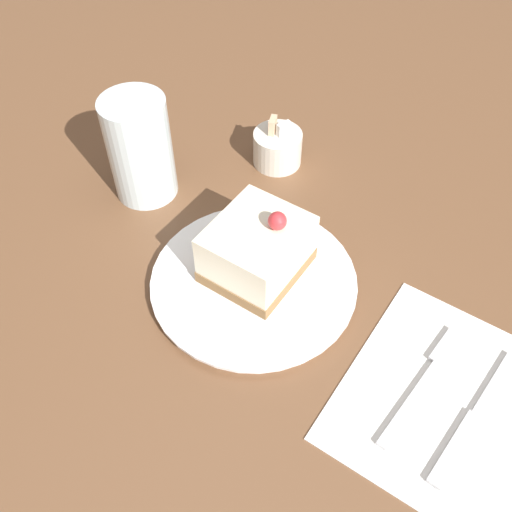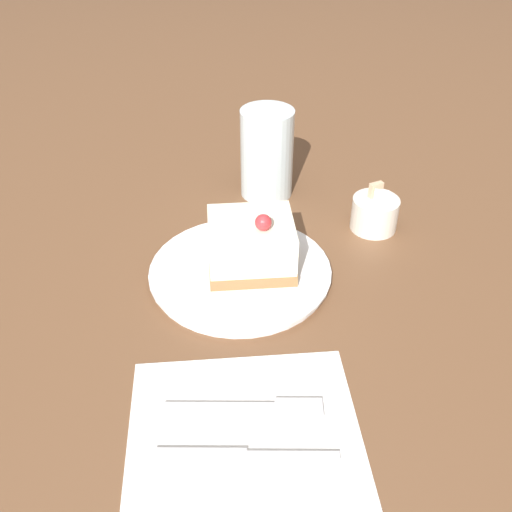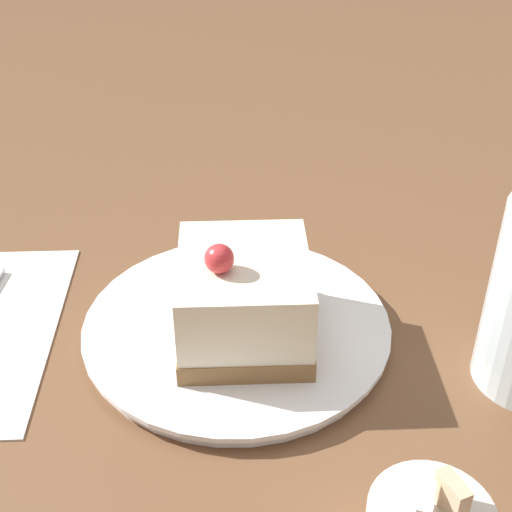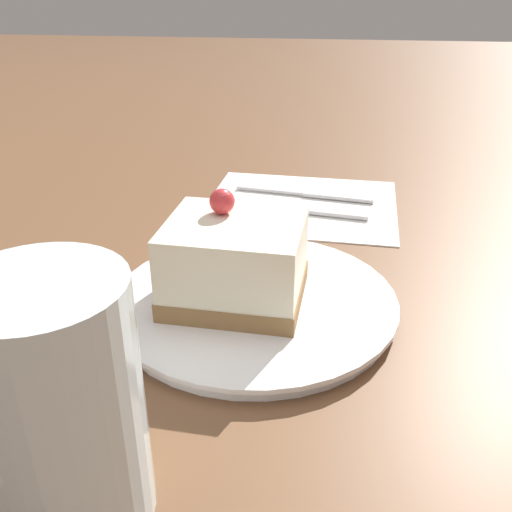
% 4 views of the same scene
% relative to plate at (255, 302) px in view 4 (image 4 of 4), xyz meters
% --- Properties ---
extents(ground_plane, '(4.00, 4.00, 0.00)m').
position_rel_plate_xyz_m(ground_plane, '(-0.03, -0.01, -0.01)').
color(ground_plane, brown).
extents(plate, '(0.24, 0.24, 0.01)m').
position_rel_plate_xyz_m(plate, '(0.00, 0.00, 0.00)').
color(plate, white).
rests_on(plate, ground_plane).
extents(cake_slice, '(0.10, 0.11, 0.09)m').
position_rel_plate_xyz_m(cake_slice, '(-0.00, 0.02, 0.04)').
color(cake_slice, olive).
rests_on(cake_slice, plate).
extents(napkin, '(0.21, 0.24, 0.00)m').
position_rel_plate_xyz_m(napkin, '(0.24, -0.03, -0.01)').
color(napkin, white).
rests_on(napkin, ground_plane).
extents(fork, '(0.04, 0.16, 0.00)m').
position_rel_plate_xyz_m(fork, '(0.21, -0.01, -0.00)').
color(fork, silver).
rests_on(fork, napkin).
extents(knife, '(0.04, 0.17, 0.00)m').
position_rel_plate_xyz_m(knife, '(0.26, -0.04, -0.00)').
color(knife, silver).
rests_on(knife, napkin).
extents(drinking_glass, '(0.08, 0.08, 0.14)m').
position_rel_plate_xyz_m(drinking_glass, '(-0.21, 0.07, 0.06)').
color(drinking_glass, silver).
rests_on(drinking_glass, ground_plane).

